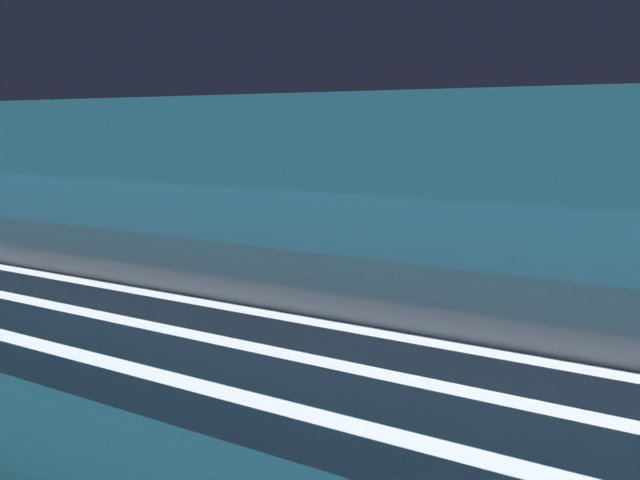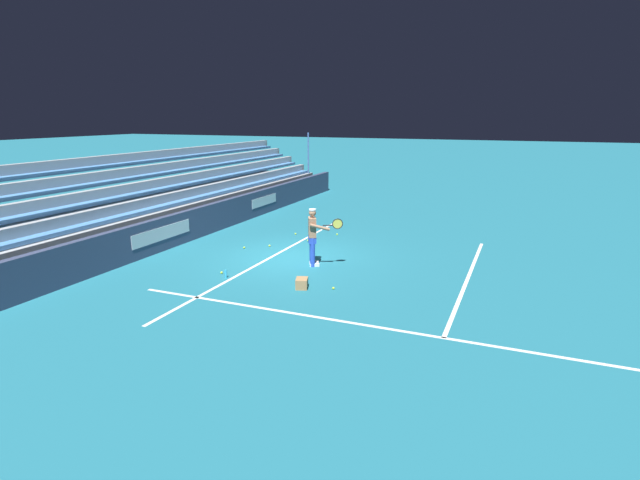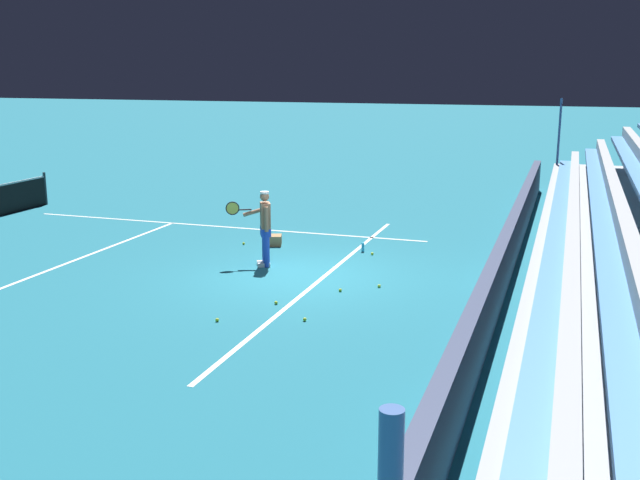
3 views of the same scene
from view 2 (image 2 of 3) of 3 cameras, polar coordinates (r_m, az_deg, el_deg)
name	(u,v)px [view 2 (image 2 of 3)]	position (r m, az deg, el deg)	size (l,w,h in m)	color
ground_plane	(289,257)	(15.83, -3.62, -1.95)	(160.00, 160.00, 0.00)	#1E6B7F
court_baseline_white	(275,255)	(16.05, -5.22, -1.75)	(12.00, 0.10, 0.01)	white
court_sideline_white	(372,326)	(10.83, 5.99, -9.77)	(0.10, 12.00, 0.01)	white
court_service_line_white	(468,278)	(14.37, 16.54, -4.20)	(8.22, 0.10, 0.01)	white
back_wall_sponsor_board	(178,229)	(17.93, -15.89, 1.26)	(27.59, 0.25, 1.10)	#384260
bleacher_stand	(127,218)	(19.33, -21.14, 2.39)	(26.21, 3.20, 3.40)	#9EA3A8
tennis_player	(313,236)	(14.70, -0.79, 0.42)	(0.56, 1.07, 1.71)	blue
ball_box_cardboard	(302,283)	(12.99, -2.09, -4.96)	(0.40, 0.30, 0.26)	#A87F51
tennis_ball_far_right	(308,240)	(17.74, -1.36, -0.05)	(0.07, 0.07, 0.07)	#CCE533
tennis_ball_by_box	(337,234)	(18.65, 1.96, 0.65)	(0.07, 0.07, 0.07)	#CCE533
tennis_ball_on_baseline	(244,248)	(16.98, -8.66, -0.86)	(0.07, 0.07, 0.07)	#CCE533
tennis_ball_midcourt	(222,273)	(14.42, -11.18, -3.68)	(0.07, 0.07, 0.07)	#CCE533
tennis_ball_toward_net	(296,234)	(18.74, -2.81, 0.71)	(0.07, 0.07, 0.07)	#CCE533
tennis_ball_near_player	(269,246)	(17.10, -5.80, -0.66)	(0.07, 0.07, 0.07)	#CCE533
tennis_ball_stray_back	(333,288)	(12.92, 1.54, -5.53)	(0.07, 0.07, 0.07)	#CCE533
water_bottle	(226,274)	(14.04, -10.72, -3.83)	(0.07, 0.07, 0.22)	#33B2E5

